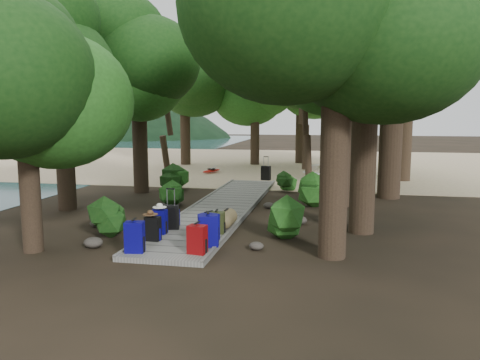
% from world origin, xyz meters
% --- Properties ---
extents(ground, '(120.00, 120.00, 0.00)m').
position_xyz_m(ground, '(0.00, 0.00, 0.00)').
color(ground, '#302318').
rests_on(ground, ground).
extents(sand_beach, '(40.00, 22.00, 0.02)m').
position_xyz_m(sand_beach, '(0.00, 16.00, 0.01)').
color(sand_beach, '#D3BA8E').
rests_on(sand_beach, ground).
extents(distant_hill, '(32.00, 16.00, 12.00)m').
position_xyz_m(distant_hill, '(-40.00, 48.00, 0.00)').
color(distant_hill, black).
rests_on(distant_hill, ground).
extents(boardwalk, '(2.00, 12.00, 0.12)m').
position_xyz_m(boardwalk, '(0.00, 1.00, 0.06)').
color(boardwalk, gray).
rests_on(boardwalk, ground).
extents(backpack_left_a, '(0.44, 0.34, 0.75)m').
position_xyz_m(backpack_left_a, '(-0.66, -4.60, 0.50)').
color(backpack_left_a, '#070479').
rests_on(backpack_left_a, boardwalk).
extents(backpack_left_b, '(0.36, 0.26, 0.64)m').
position_xyz_m(backpack_left_b, '(-0.64, -3.61, 0.44)').
color(backpack_left_b, black).
rests_on(backpack_left_b, boardwalk).
extents(backpack_left_c, '(0.37, 0.27, 0.68)m').
position_xyz_m(backpack_left_c, '(-0.73, -2.95, 0.46)').
color(backpack_left_c, '#070479').
rests_on(backpack_left_c, boardwalk).
extents(backpack_left_d, '(0.34, 0.26, 0.49)m').
position_xyz_m(backpack_left_d, '(-0.67, -2.08, 0.37)').
color(backpack_left_d, '#070479').
rests_on(backpack_left_d, boardwalk).
extents(backpack_right_a, '(0.42, 0.33, 0.69)m').
position_xyz_m(backpack_right_a, '(0.70, -4.42, 0.47)').
color(backpack_right_a, maroon).
rests_on(backpack_right_a, boardwalk).
extents(backpack_right_b, '(0.53, 0.45, 0.80)m').
position_xyz_m(backpack_right_b, '(0.78, -3.83, 0.52)').
color(backpack_right_b, '#070479').
rests_on(backpack_right_b, boardwalk).
extents(backpack_right_c, '(0.52, 0.46, 0.73)m').
position_xyz_m(backpack_right_c, '(0.69, -3.39, 0.49)').
color(backpack_right_c, '#070479').
rests_on(backpack_right_c, boardwalk).
extents(backpack_right_d, '(0.42, 0.32, 0.60)m').
position_xyz_m(backpack_right_d, '(0.69, -2.64, 0.42)').
color(backpack_right_d, '#323816').
rests_on(backpack_right_d, boardwalk).
extents(duffel_right_khaki, '(0.47, 0.69, 0.45)m').
position_xyz_m(duffel_right_khaki, '(0.78, -1.91, 0.34)').
color(duffel_right_khaki, olive).
rests_on(duffel_right_khaki, boardwalk).
extents(suitcase_on_boardwalk, '(0.45, 0.31, 0.63)m').
position_xyz_m(suitcase_on_boardwalk, '(-0.59, -2.45, 0.44)').
color(suitcase_on_boardwalk, black).
rests_on(suitcase_on_boardwalk, boardwalk).
extents(lone_suitcase_on_sand, '(0.47, 0.33, 0.68)m').
position_xyz_m(lone_suitcase_on_sand, '(0.44, 8.02, 0.36)').
color(lone_suitcase_on_sand, black).
rests_on(lone_suitcase_on_sand, sand_beach).
extents(hat_brown, '(0.36, 0.36, 0.11)m').
position_xyz_m(hat_brown, '(-0.67, -3.66, 0.81)').
color(hat_brown, '#51351E').
rests_on(hat_brown, backpack_left_b).
extents(hat_white, '(0.35, 0.35, 0.12)m').
position_xyz_m(hat_white, '(-0.69, -2.99, 0.86)').
color(hat_white, silver).
rests_on(hat_white, backpack_left_c).
extents(kayak, '(1.73, 3.11, 0.31)m').
position_xyz_m(kayak, '(-2.81, 10.19, 0.17)').
color(kayak, red).
rests_on(kayak, sand_beach).
extents(sun_lounger, '(1.19, 1.76, 0.54)m').
position_xyz_m(sun_lounger, '(2.53, 9.85, 0.29)').
color(sun_lounger, silver).
rests_on(sun_lounger, sand_beach).
extents(tree_right_a, '(5.21, 5.21, 8.68)m').
position_xyz_m(tree_right_a, '(3.57, -3.72, 4.34)').
color(tree_right_a, black).
rests_on(tree_right_a, ground).
extents(tree_right_b, '(5.27, 5.27, 9.41)m').
position_xyz_m(tree_right_b, '(4.33, -1.36, 4.71)').
color(tree_right_b, black).
rests_on(tree_right_b, ground).
extents(tree_right_c, '(5.82, 5.82, 10.07)m').
position_xyz_m(tree_right_c, '(3.79, 2.27, 5.03)').
color(tree_right_c, black).
rests_on(tree_right_c, ground).
extents(tree_right_d, '(6.52, 6.52, 11.96)m').
position_xyz_m(tree_right_d, '(5.64, 4.26, 5.98)').
color(tree_right_d, black).
rests_on(tree_right_d, ground).
extents(tree_right_e, '(5.56, 5.56, 10.01)m').
position_xyz_m(tree_right_e, '(3.98, 6.89, 5.01)').
color(tree_right_e, black).
rests_on(tree_right_e, ground).
extents(tree_right_f, '(6.08, 6.08, 10.85)m').
position_xyz_m(tree_right_f, '(6.80, 9.20, 5.42)').
color(tree_right_f, black).
rests_on(tree_right_f, ground).
extents(tree_left_a, '(3.87, 3.87, 6.45)m').
position_xyz_m(tree_left_a, '(-3.15, -4.61, 3.23)').
color(tree_left_a, black).
rests_on(tree_left_a, ground).
extents(tree_left_b, '(4.68, 4.68, 8.43)m').
position_xyz_m(tree_left_b, '(-5.02, -0.10, 4.21)').
color(tree_left_b, black).
rests_on(tree_left_b, ground).
extents(tree_left_c, '(4.92, 4.92, 8.56)m').
position_xyz_m(tree_left_c, '(-4.03, 3.66, 4.28)').
color(tree_left_c, black).
rests_on(tree_left_c, ground).
extents(tree_back_a, '(4.64, 4.64, 8.04)m').
position_xyz_m(tree_back_a, '(-1.25, 14.99, 4.02)').
color(tree_back_a, black).
rests_on(tree_back_a, ground).
extents(tree_back_b, '(5.25, 5.25, 9.37)m').
position_xyz_m(tree_back_b, '(1.49, 16.57, 4.68)').
color(tree_back_b, black).
rests_on(tree_back_b, ground).
extents(tree_back_c, '(4.62, 4.62, 8.32)m').
position_xyz_m(tree_back_c, '(5.18, 15.74, 4.16)').
color(tree_back_c, black).
rests_on(tree_back_c, ground).
extents(tree_back_d, '(5.31, 5.31, 8.86)m').
position_xyz_m(tree_back_d, '(-5.51, 14.16, 4.43)').
color(tree_back_d, black).
rests_on(tree_back_d, ground).
extents(palm_right_a, '(3.97, 3.97, 6.76)m').
position_xyz_m(palm_right_a, '(2.70, 6.33, 3.38)').
color(palm_right_a, '#123910').
rests_on(palm_right_a, ground).
extents(palm_right_b, '(4.92, 4.92, 9.50)m').
position_xyz_m(palm_right_b, '(4.52, 11.25, 4.75)').
color(palm_right_b, '#123910').
rests_on(palm_right_b, ground).
extents(palm_right_c, '(4.82, 4.82, 7.67)m').
position_xyz_m(palm_right_c, '(2.28, 13.11, 3.84)').
color(palm_right_c, '#123910').
rests_on(palm_right_c, ground).
extents(palm_left_a, '(4.08, 4.08, 6.49)m').
position_xyz_m(palm_left_a, '(-4.23, 6.81, 3.24)').
color(palm_left_a, '#123910').
rests_on(palm_left_a, ground).
extents(rock_left_a, '(0.45, 0.41, 0.25)m').
position_xyz_m(rock_left_a, '(-1.94, -4.08, 0.12)').
color(rock_left_a, '#4C473F').
rests_on(rock_left_a, ground).
extents(rock_left_b, '(0.38, 0.34, 0.21)m').
position_xyz_m(rock_left_b, '(-2.89, -2.15, 0.10)').
color(rock_left_b, '#4C473F').
rests_on(rock_left_b, ground).
extents(rock_left_c, '(0.46, 0.41, 0.25)m').
position_xyz_m(rock_left_c, '(-1.93, 0.33, 0.13)').
color(rock_left_c, '#4C473F').
rests_on(rock_left_c, ground).
extents(rock_left_d, '(0.28, 0.25, 0.16)m').
position_xyz_m(rock_left_d, '(-2.57, 3.39, 0.08)').
color(rock_left_d, '#4C473F').
rests_on(rock_left_d, ground).
extents(rock_right_a, '(0.34, 0.31, 0.19)m').
position_xyz_m(rock_right_a, '(1.86, -3.51, 0.09)').
color(rock_right_a, '#4C473F').
rests_on(rock_right_a, ground).
extents(rock_right_b, '(0.45, 0.40, 0.25)m').
position_xyz_m(rock_right_b, '(2.64, -0.75, 0.12)').
color(rock_right_b, '#4C473F').
rests_on(rock_right_b, ground).
extents(rock_right_c, '(0.36, 0.33, 0.20)m').
position_xyz_m(rock_right_c, '(1.48, 1.39, 0.10)').
color(rock_right_c, '#4C473F').
rests_on(rock_right_c, ground).
extents(shrub_left_a, '(1.13, 1.13, 1.02)m').
position_xyz_m(shrub_left_a, '(-2.15, -3.00, 0.51)').
color(shrub_left_a, '#1F4D17').
rests_on(shrub_left_a, ground).
extents(shrub_left_b, '(1.01, 1.01, 0.91)m').
position_xyz_m(shrub_left_b, '(-1.73, 1.10, 0.46)').
color(shrub_left_b, '#1F4D17').
rests_on(shrub_left_b, ground).
extents(shrub_left_c, '(1.14, 1.14, 1.02)m').
position_xyz_m(shrub_left_c, '(-2.84, 4.50, 0.51)').
color(shrub_left_c, '#1F4D17').
rests_on(shrub_left_c, ground).
extents(shrub_right_a, '(1.11, 1.11, 0.99)m').
position_xyz_m(shrub_right_a, '(2.34, -2.31, 0.50)').
color(shrub_right_a, '#1F4D17').
rests_on(shrub_right_a, ground).
extents(shrub_right_b, '(1.31, 1.31, 1.18)m').
position_xyz_m(shrub_right_b, '(2.99, 1.94, 0.59)').
color(shrub_right_b, '#1F4D17').
rests_on(shrub_right_b, ground).
extents(shrub_right_c, '(0.79, 0.79, 0.71)m').
position_xyz_m(shrub_right_c, '(1.67, 5.20, 0.35)').
color(shrub_right_c, '#1F4D17').
rests_on(shrub_right_c, ground).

